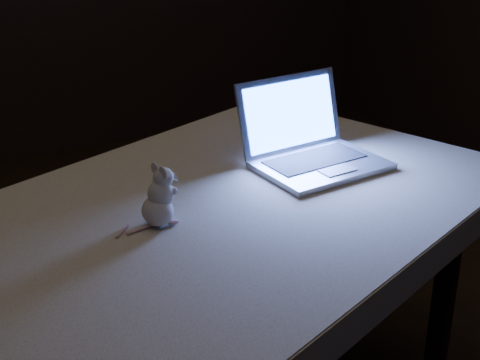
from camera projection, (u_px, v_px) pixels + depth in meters
table at (228, 327)px, 1.97m from camera, size 1.69×1.40×0.78m
tablecloth at (228, 219)px, 1.82m from camera, size 1.73×1.33×0.09m
laptop at (323, 129)px, 1.96m from camera, size 0.38×0.34×0.24m
plush_mouse at (157, 196)px, 1.65m from camera, size 0.13×0.13×0.15m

